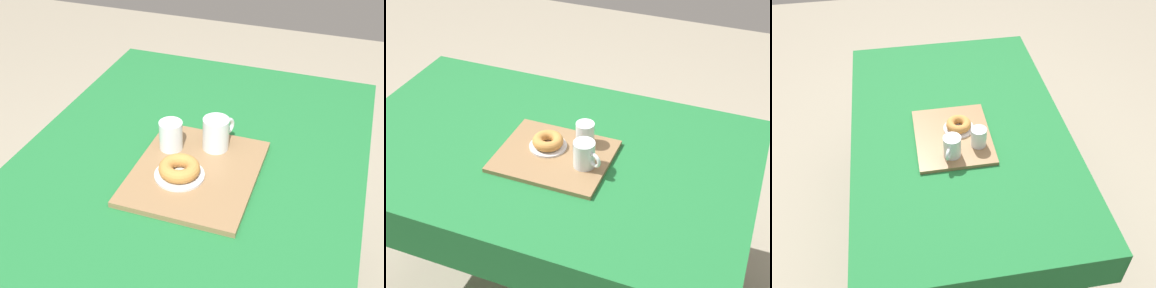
{
  "view_description": "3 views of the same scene",
  "coord_description": "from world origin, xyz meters",
  "views": [
    {
      "loc": [
        -0.92,
        -0.37,
        1.56
      ],
      "look_at": [
        0.11,
        -0.01,
        0.8
      ],
      "focal_mm": 46.32,
      "sensor_mm": 36.0,
      "label": 1
    },
    {
      "loc": [
        0.67,
        -1.38,
        1.89
      ],
      "look_at": [
        0.12,
        0.03,
        0.78
      ],
      "focal_mm": 50.93,
      "sensor_mm": 36.0,
      "label": 2
    },
    {
      "loc": [
        1.45,
        -0.23,
        2.03
      ],
      "look_at": [
        0.12,
        -0.0,
        0.77
      ],
      "focal_mm": 41.51,
      "sensor_mm": 36.0,
      "label": 3
    }
  ],
  "objects": [
    {
      "name": "serving_tray",
      "position": [
        0.05,
        -0.04,
        0.75
      ],
      "size": [
        0.38,
        0.32,
        0.02
      ],
      "primitive_type": "cube",
      "color": "olive",
      "rests_on": "dining_table"
    },
    {
      "name": "water_glass_near",
      "position": [
        0.13,
        0.06,
        0.8
      ],
      "size": [
        0.07,
        0.07,
        0.08
      ],
      "color": "white",
      "rests_on": "serving_tray"
    },
    {
      "name": "ground_plane",
      "position": [
        0.0,
        0.0,
        0.0
      ],
      "size": [
        6.0,
        6.0,
        0.0
      ],
      "primitive_type": "plane",
      "color": "gray"
    },
    {
      "name": "donut_plate_left",
      "position": [
        0.02,
        -0.01,
        0.76
      ],
      "size": [
        0.13,
        0.13,
        0.01
      ],
      "primitive_type": "cylinder",
      "color": "silver",
      "rests_on": "serving_tray"
    },
    {
      "name": "sugar_donut_left",
      "position": [
        0.02,
        -0.01,
        0.79
      ],
      "size": [
        0.11,
        0.11,
        0.04
      ],
      "primitive_type": "torus",
      "color": "#BC7F3D",
      "rests_on": "donut_plate_left"
    },
    {
      "name": "tea_mug_left",
      "position": [
        0.17,
        -0.06,
        0.8
      ],
      "size": [
        0.11,
        0.07,
        0.09
      ],
      "color": "white",
      "rests_on": "serving_tray"
    },
    {
      "name": "dining_table",
      "position": [
        0.0,
        0.0,
        0.65
      ],
      "size": [
        1.47,
        0.94,
        0.74
      ],
      "color": "#1E6B33",
      "rests_on": "ground"
    }
  ]
}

